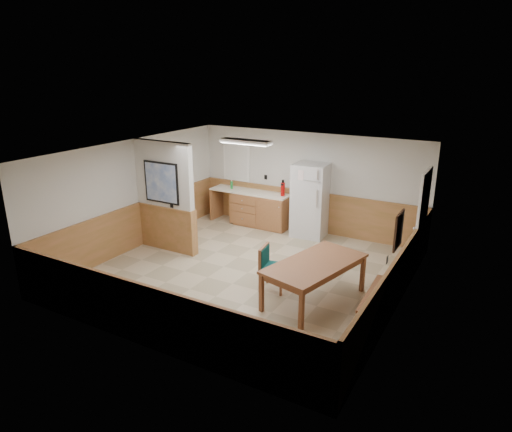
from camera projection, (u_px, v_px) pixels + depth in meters
The scene contains 20 objects.
ground at pixel (248, 273), 9.35m from camera, with size 6.00×6.00×0.00m, color tan.
ceiling at pixel (247, 152), 8.57m from camera, with size 6.00×6.00×0.02m, color silver.
back_wall at pixel (308, 182), 11.44m from camera, with size 6.00×0.02×2.50m, color silver.
right_wall at pixel (403, 242), 7.55m from camera, with size 0.02×6.00×2.50m, color silver.
left_wall at pixel (134, 195), 10.36m from camera, with size 0.02×6.00×2.50m, color silver.
wainscot_back at pixel (307, 211), 11.66m from camera, with size 6.00×0.04×1.00m, color #B37347.
wainscot_right at pixel (397, 283), 7.80m from camera, with size 0.04×6.00×1.00m, color #B37347.
wainscot_left at pixel (137, 226), 10.59m from camera, with size 0.04×6.00×1.00m, color #B37347.
partition_wall at pixel (165, 198), 10.18m from camera, with size 1.50×0.20×2.50m.
kitchen_counter at pixel (260, 209), 11.99m from camera, with size 2.20×0.61×1.00m.
exterior_door at pixel (421, 221), 9.20m from camera, with size 0.07×1.02×2.15m.
kitchen_window at pixel (236, 163), 12.31m from camera, with size 0.80×0.04×1.00m.
wall_painting at pixel (398, 230), 7.23m from camera, with size 0.04×0.50×0.60m.
fluorescent_fixture at pixel (246, 142), 10.03m from camera, with size 1.20×0.30×0.09m.
refrigerator at pixel (310, 200), 11.13m from camera, with size 0.85×0.75×1.82m.
dining_table at pixel (315, 267), 8.03m from camera, with size 1.43×2.14×0.75m.
dining_bench at pixel (376, 299), 7.59m from camera, with size 0.37×1.45×0.45m.
dining_chair at pixel (269, 264), 8.54m from camera, with size 0.71×0.53×0.85m.
fire_extinguisher at pixel (283, 189), 11.50m from camera, with size 0.11×0.11×0.41m.
soap_bottle at pixel (232, 185), 12.20m from camera, with size 0.07×0.07×0.21m, color #1A8F38.
Camera 1 is at (4.34, -7.33, 4.03)m, focal length 32.00 mm.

